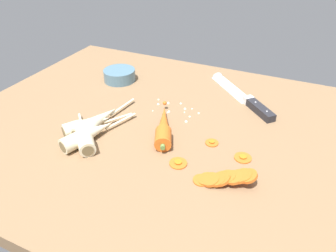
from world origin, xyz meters
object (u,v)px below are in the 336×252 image
(carrot_slice_stray_near, at_px, (212,142))
(carrot_slice_stray_mid, at_px, (178,163))
(chefs_knife, at_px, (238,93))
(carrot_slice_stray_far, at_px, (243,157))
(parsnip_mid_left, at_px, (89,134))
(whole_carrot, at_px, (164,126))
(parsnip_back, at_px, (97,121))
(carrot_slice_stack, at_px, (225,178))
(prep_bowl, at_px, (120,75))
(parsnip_front, at_px, (87,125))
(parsnip_mid_right, at_px, (85,137))

(carrot_slice_stray_near, relative_size, carrot_slice_stray_mid, 0.80)
(chefs_knife, relative_size, carrot_slice_stray_far, 6.46)
(carrot_slice_stray_mid, bearing_deg, parsnip_mid_left, -177.63)
(whole_carrot, bearing_deg, parsnip_back, -164.11)
(parsnip_back, distance_m, carrot_slice_stack, 0.38)
(parsnip_back, distance_m, carrot_slice_stray_mid, 0.27)
(parsnip_mid_left, relative_size, prep_bowl, 2.04)
(parsnip_front, bearing_deg, prep_bowl, 106.15)
(chefs_knife, relative_size, parsnip_mid_right, 1.78)
(whole_carrot, height_order, carrot_slice_stray_mid, whole_carrot)
(carrot_slice_stray_near, relative_size, carrot_slice_stray_far, 0.81)
(parsnip_mid_right, xyz_separation_m, carrot_slice_stack, (0.36, 0.01, -0.01))
(whole_carrot, distance_m, parsnip_back, 0.18)
(chefs_knife, bearing_deg, parsnip_mid_right, -125.03)
(whole_carrot, height_order, parsnip_mid_right, whole_carrot)
(chefs_knife, distance_m, parsnip_mid_left, 0.50)
(parsnip_front, xyz_separation_m, carrot_slice_stack, (0.39, -0.04, -0.01))
(parsnip_front, bearing_deg, parsnip_back, 61.69)
(parsnip_back, relative_size, carrot_slice_stray_mid, 5.70)
(parsnip_front, bearing_deg, chefs_knife, 49.31)
(carrot_slice_stack, relative_size, carrot_slice_stray_near, 3.91)
(parsnip_mid_left, bearing_deg, parsnip_mid_right, -104.60)
(parsnip_mid_left, height_order, carrot_slice_stray_mid, parsnip_mid_left)
(whole_carrot, relative_size, carrot_slice_stray_mid, 4.89)
(whole_carrot, xyz_separation_m, carrot_slice_stray_near, (0.13, 0.01, -0.02))
(parsnip_front, relative_size, parsnip_back, 0.72)
(prep_bowl, bearing_deg, carrot_slice_stack, -35.78)
(chefs_knife, height_order, parsnip_front, parsnip_front)
(carrot_slice_stack, bearing_deg, parsnip_front, 174.17)
(chefs_knife, height_order, carrot_slice_stray_far, chefs_knife)
(prep_bowl, bearing_deg, parsnip_front, -73.85)
(carrot_slice_stray_far, bearing_deg, chefs_knife, 105.73)
(whole_carrot, xyz_separation_m, parsnip_front, (-0.19, -0.08, -0.00))
(chefs_knife, height_order, parsnip_back, parsnip_back)
(parsnip_mid_right, height_order, carrot_slice_stack, parsnip_mid_right)
(chefs_knife, xyz_separation_m, parsnip_front, (-0.32, -0.37, 0.01))
(carrot_slice_stack, relative_size, carrot_slice_stray_mid, 3.13)
(parsnip_mid_left, relative_size, carrot_slice_stray_far, 5.39)
(parsnip_front, height_order, carrot_slice_stack, parsnip_front)
(parsnip_back, bearing_deg, carrot_slice_stray_far, 4.82)
(parsnip_front, bearing_deg, carrot_slice_stray_far, 8.18)
(parsnip_back, height_order, carrot_slice_stray_far, parsnip_back)
(chefs_knife, distance_m, parsnip_mid_right, 0.51)
(parsnip_front, bearing_deg, whole_carrot, 21.68)
(parsnip_front, relative_size, prep_bowl, 1.59)
(carrot_slice_stray_near, distance_m, carrot_slice_stray_mid, 0.12)
(chefs_knife, xyz_separation_m, whole_carrot, (-0.13, -0.30, 0.01))
(carrot_slice_stray_mid, bearing_deg, carrot_slice_stray_near, 66.20)
(parsnip_mid_left, xyz_separation_m, prep_bowl, (-0.12, 0.34, 0.00))
(whole_carrot, distance_m, parsnip_mid_right, 0.20)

